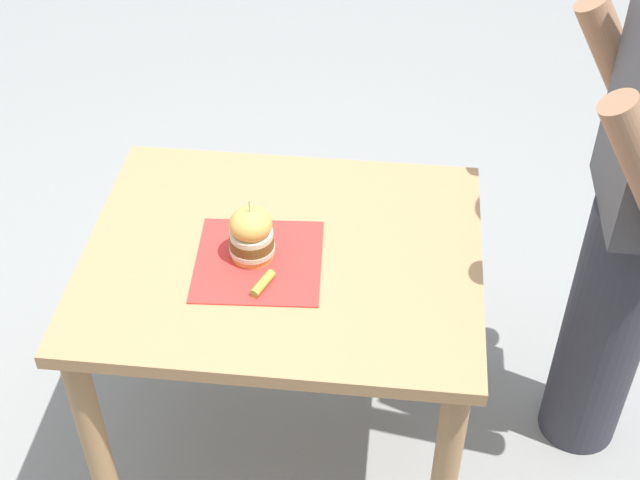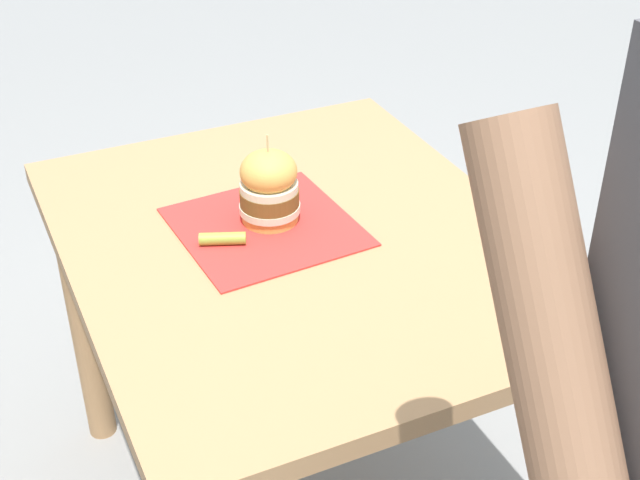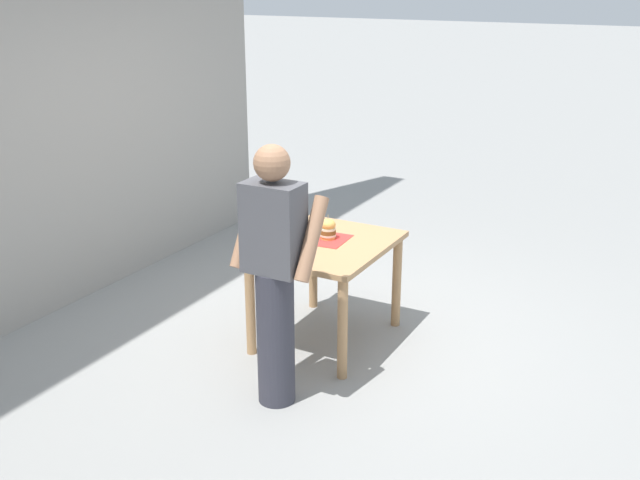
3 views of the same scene
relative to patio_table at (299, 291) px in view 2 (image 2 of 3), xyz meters
The scene contains 4 objects.
patio_table is the anchor object (origin of this frame).
serving_paper 0.15m from the patio_table, 51.47° to the right, with size 0.33×0.33×0.00m, color red.
sandwich 0.22m from the patio_table, 69.95° to the right, with size 0.12×0.12×0.18m.
pickle_spear 0.21m from the patio_table, 11.74° to the right, with size 0.02×0.02×0.09m, color #8EA83D.
Camera 2 is at (0.57, 1.33, 1.69)m, focal length 50.00 mm.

